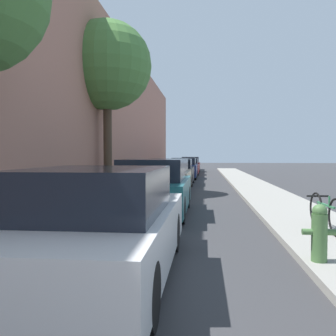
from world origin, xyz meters
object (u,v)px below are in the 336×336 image
at_px(parked_car_white, 100,226).
at_px(parked_car_navy, 184,169).
at_px(parked_car_black, 178,172).
at_px(bicycle, 325,212).
at_px(parked_car_red, 187,167).
at_px(parked_car_maroon, 191,165).
at_px(street_tree_far, 107,66).
at_px(parked_car_teal, 154,189).
at_px(parked_car_champagne, 168,178).
at_px(fire_hydrant, 319,232).

xyz_separation_m(parked_car_white, parked_car_navy, (-0.06, 20.03, 0.00)).
height_order(parked_car_black, bicycle, parked_car_black).
distance_m(parked_car_black, parked_car_navy, 4.99).
bearing_deg(parked_car_navy, parked_car_red, 90.29).
xyz_separation_m(parked_car_navy, parked_car_maroon, (0.05, 10.16, -0.00)).
bearing_deg(parked_car_white, parked_car_red, 90.21).
xyz_separation_m(parked_car_black, parked_car_maroon, (0.11, 15.15, 0.00)).
height_order(parked_car_black, street_tree_far, street_tree_far).
xyz_separation_m(parked_car_white, parked_car_red, (-0.09, 24.83, -0.05)).
bearing_deg(parked_car_teal, parked_car_black, 90.70).
relative_size(parked_car_champagne, fire_hydrant, 5.39).
relative_size(parked_car_navy, parked_car_red, 1.01).
relative_size(parked_car_maroon, street_tree_far, 0.62).
distance_m(parked_car_champagne, street_tree_far, 5.19).
bearing_deg(parked_car_white, parked_car_champagne, 90.73).
relative_size(parked_car_champagne, parked_car_black, 0.99).
bearing_deg(parked_car_champagne, parked_car_white, -89.27).
bearing_deg(parked_car_white, parked_car_teal, 90.11).
height_order(parked_car_red, bicycle, parked_car_red).
distance_m(parked_car_teal, street_tree_far, 7.24).
xyz_separation_m(fire_hydrant, bicycle, (0.75, 2.11, -0.05)).
distance_m(parked_car_black, parked_car_maroon, 15.15).
distance_m(parked_car_white, bicycle, 4.61).
relative_size(parked_car_teal, bicycle, 2.40).
xyz_separation_m(parked_car_champagne, fire_hydrant, (3.06, -9.31, -0.16)).
xyz_separation_m(parked_car_maroon, fire_hydrant, (2.95, -29.55, -0.15)).
relative_size(parked_car_maroon, fire_hydrant, 5.36).
xyz_separation_m(parked_car_black, fire_hydrant, (3.07, -14.40, -0.14)).
distance_m(parked_car_maroon, street_tree_far, 20.82).
height_order(parked_car_teal, bicycle, parked_car_teal).
height_order(parked_car_champagne, bicycle, parked_car_champagne).
xyz_separation_m(parked_car_black, street_tree_far, (-2.51, -5.00, 4.56)).
relative_size(parked_car_black, street_tree_far, 0.63).
xyz_separation_m(parked_car_navy, street_tree_far, (-2.58, -9.99, 4.55)).
bearing_deg(parked_car_white, parked_car_maroon, 90.03).
distance_m(parked_car_champagne, bicycle, 8.15).
distance_m(parked_car_white, parked_car_black, 15.04).
xyz_separation_m(parked_car_teal, parked_car_maroon, (-0.01, 25.14, -0.03)).
height_order(parked_car_black, parked_car_red, parked_car_black).
xyz_separation_m(parked_car_maroon, street_tree_far, (-2.62, -20.15, 4.56)).
xyz_separation_m(parked_car_teal, parked_car_red, (-0.08, 19.78, -0.07)).
bearing_deg(street_tree_far, parked_car_maroon, 82.58).
bearing_deg(parked_car_champagne, parked_car_black, 90.05).
relative_size(street_tree_far, bicycle, 4.03).
distance_m(parked_car_navy, street_tree_far, 11.28).
bearing_deg(parked_car_maroon, fire_hydrant, -84.30).
height_order(parked_car_champagne, parked_car_maroon, parked_car_champagne).
distance_m(parked_car_teal, parked_car_navy, 14.98).
distance_m(street_tree_far, bicycle, 10.76).
bearing_deg(parked_car_champagne, parked_car_teal, -88.63).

